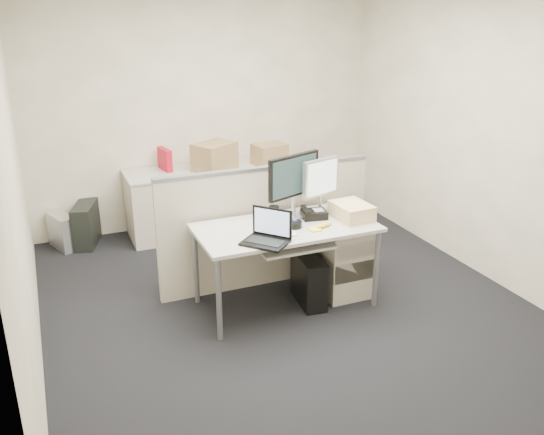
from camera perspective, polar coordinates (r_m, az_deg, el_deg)
name	(u,v)px	position (r m, az deg, el deg)	size (l,w,h in m)	color
floor	(285,304)	(5.10, 1.31, -8.54)	(4.00, 4.50, 0.01)	black
wall_back	(206,108)	(6.67, -6.58, 10.75)	(4.00, 0.02, 2.70)	#F0E3C8
wall_front	(487,266)	(2.81, 20.53, -4.57)	(4.00, 0.02, 2.70)	#F0E3C8
wall_left	(14,182)	(4.22, -24.23, 3.23)	(0.02, 4.50, 2.70)	#F0E3C8
wall_right	(485,133)	(5.69, 20.36, 7.90)	(0.02, 4.50, 2.70)	#F0E3C8
desk	(286,233)	(4.81, 1.38, -1.57)	(1.50, 0.75, 0.73)	#ADABA3
keyboard_tray	(295,246)	(4.68, 2.27, -2.84)	(0.62, 0.32, 0.02)	#ADABA3
drawer_pedestal	(339,257)	(5.22, 6.66, -3.93)	(0.40, 0.55, 0.65)	#B1AB99
cubicle_partition	(266,228)	(5.23, -0.61, -1.02)	(2.00, 0.06, 1.10)	#AFA793
back_counter	(217,199)	(6.61, -5.45, 1.84)	(2.00, 0.60, 0.72)	#B1AB99
monitor_main	(294,186)	(4.91, 2.16, 3.12)	(0.55, 0.21, 0.55)	black
monitor_small	(320,187)	(5.03, 4.83, 3.07)	(0.39, 0.20, 0.48)	#B7B7BC
laptop	(265,228)	(4.39, -0.70, -1.09)	(0.34, 0.25, 0.25)	black
trackball	(294,224)	(4.75, 2.18, -0.67)	(0.13, 0.13, 0.05)	black
desk_phone	(314,214)	(4.96, 4.18, 0.32)	(0.21, 0.17, 0.07)	black
paper_stack	(276,231)	(4.67, 0.44, -1.30)	(0.24, 0.31, 0.01)	silver
sticky_pad	(315,230)	(4.71, 4.28, -1.20)	(0.09, 0.09, 0.01)	#FBF33A
travel_mug	(274,217)	(4.74, 0.19, 0.02)	(0.08, 0.08, 0.17)	black
banana	(324,225)	(4.77, 5.20, -0.75)	(0.18, 0.04, 0.04)	yellow
cellphone	(287,216)	(4.99, 1.49, 0.17)	(0.05, 0.10, 0.01)	black
manila_folders	(352,211)	(4.98, 7.90, 0.65)	(0.27, 0.35, 0.13)	beige
keyboard	(287,242)	(4.68, 1.51, -2.49)	(0.45, 0.16, 0.03)	black
pc_tower_desk	(309,279)	(5.03, 3.66, -6.14)	(0.19, 0.47, 0.44)	black
pc_tower_spare_dark	(86,224)	(6.51, -17.94, -0.66)	(0.20, 0.49, 0.46)	black
pc_tower_spare_silver	(62,231)	(6.51, -20.07, -1.30)	(0.16, 0.40, 0.37)	#B7B7BC
cardboard_box_left	(215,158)	(6.34, -5.71, 5.93)	(0.43, 0.32, 0.32)	#9C8050
cardboard_box_right	(270,155)	(6.56, -0.25, 6.22)	(0.35, 0.27, 0.25)	#9C8050
red_binder	(165,160)	(6.44, -10.56, 5.61)	(0.06, 0.28, 0.26)	#B80E22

